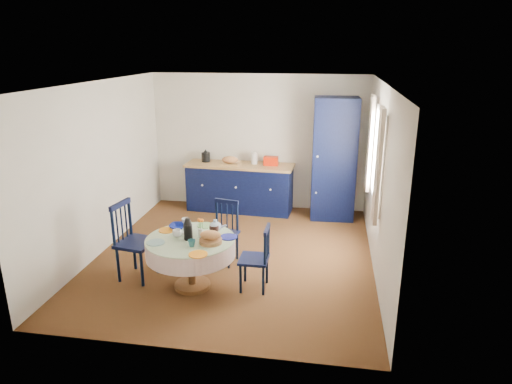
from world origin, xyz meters
TOP-DOWN VIEW (x-y plane):
  - floor at (0.00, 0.00)m, footprint 4.50×4.50m
  - ceiling at (0.00, 0.00)m, footprint 4.50×4.50m
  - wall_back at (0.00, 2.25)m, footprint 4.00×0.02m
  - wall_left at (-2.00, 0.00)m, footprint 0.02×4.50m
  - wall_right at (2.00, 0.00)m, footprint 0.02×4.50m
  - window at (1.95, 0.30)m, footprint 0.10×1.74m
  - kitchen_counter at (-0.31, 1.96)m, footprint 2.02×0.73m
  - pantry_cabinet at (1.40, 1.85)m, footprint 0.78×0.58m
  - dining_table at (-0.34, -1.00)m, footprint 1.13×1.12m
  - chair_left at (-1.18, -0.86)m, footprint 0.52×0.53m
  - chair_far at (-0.12, -0.20)m, footprint 0.47×0.45m
  - chair_right at (0.48, -0.90)m, footprint 0.36×0.38m
  - mug_a at (-0.53, -0.96)m, footprint 0.12×0.12m
  - mug_b at (-0.26, -1.22)m, footprint 0.09×0.09m
  - mug_c at (-0.10, -0.76)m, footprint 0.13×0.13m
  - mug_d at (-0.54, -0.58)m, footprint 0.11×0.11m
  - cobalt_bowl at (-0.60, -0.70)m, footprint 0.23×0.23m

SIDE VIEW (x-z plane):
  - floor at x=0.00m, z-range 0.00..0.00m
  - chair_right at x=0.48m, z-range 0.01..0.85m
  - chair_far at x=-0.12m, z-range 0.01..0.90m
  - kitchen_counter at x=-0.31m, z-range -0.11..1.02m
  - chair_left at x=-1.18m, z-range 0.01..1.05m
  - dining_table at x=-0.34m, z-range 0.08..1.04m
  - cobalt_bowl at x=-0.60m, z-range 0.67..0.73m
  - mug_b at x=-0.26m, z-range 0.67..0.76m
  - mug_a at x=-0.53m, z-range 0.67..0.77m
  - mug_d at x=-0.54m, z-range 0.67..0.77m
  - mug_c at x=-0.10m, z-range 0.67..0.78m
  - pantry_cabinet at x=1.40m, z-range 0.00..2.15m
  - wall_back at x=0.00m, z-range 0.00..2.50m
  - wall_left at x=-2.00m, z-range 0.00..2.50m
  - wall_right at x=2.00m, z-range 0.00..2.50m
  - window at x=1.95m, z-range 0.80..2.25m
  - ceiling at x=0.00m, z-range 2.50..2.50m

